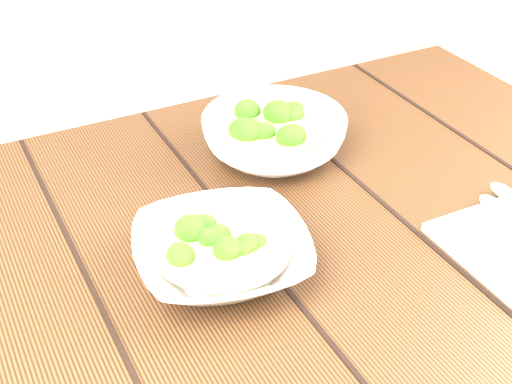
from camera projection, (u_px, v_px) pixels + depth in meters
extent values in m
cube|color=black|center=(265.00, 253.00, 0.91)|extent=(1.20, 0.80, 0.04)
cube|color=black|center=(408.00, 228.00, 1.57)|extent=(0.07, 0.07, 0.71)
imported|color=silver|center=(222.00, 255.00, 0.83)|extent=(0.24, 0.24, 0.05)
cylinder|color=#A27C48|center=(222.00, 244.00, 0.83)|extent=(0.16, 0.16, 0.00)
ellipsoid|color=#3C801C|center=(235.00, 233.00, 0.83)|extent=(0.03, 0.03, 0.03)
ellipsoid|color=#3C801C|center=(216.00, 224.00, 0.85)|extent=(0.03, 0.03, 0.03)
ellipsoid|color=#3C801C|center=(183.00, 234.00, 0.83)|extent=(0.03, 0.03, 0.03)
ellipsoid|color=#3C801C|center=(206.00, 250.00, 0.81)|extent=(0.03, 0.03, 0.03)
ellipsoid|color=#3C801C|center=(229.00, 261.00, 0.79)|extent=(0.03, 0.03, 0.03)
ellipsoid|color=#3C801C|center=(265.00, 248.00, 0.81)|extent=(0.03, 0.03, 0.03)
imported|color=silver|center=(274.00, 137.00, 1.05)|extent=(0.28, 0.28, 0.07)
cylinder|color=#A27C48|center=(274.00, 123.00, 1.04)|extent=(0.17, 0.17, 0.00)
ellipsoid|color=#3C801C|center=(285.00, 114.00, 1.04)|extent=(0.04, 0.04, 0.03)
ellipsoid|color=#3C801C|center=(271.00, 108.00, 1.06)|extent=(0.04, 0.04, 0.03)
ellipsoid|color=#3C801C|center=(246.00, 110.00, 1.05)|extent=(0.04, 0.04, 0.03)
ellipsoid|color=#3C801C|center=(258.00, 122.00, 1.03)|extent=(0.04, 0.04, 0.03)
ellipsoid|color=#3C801C|center=(265.00, 132.00, 1.00)|extent=(0.04, 0.04, 0.03)
ellipsoid|color=#3C801C|center=(295.00, 135.00, 0.99)|extent=(0.04, 0.04, 0.03)
ellipsoid|color=#3C801C|center=(295.00, 120.00, 1.03)|extent=(0.04, 0.04, 0.03)
torus|color=black|center=(214.00, 219.00, 0.91)|extent=(0.13, 0.13, 0.02)
ellipsoid|color=#ADAB99|center=(493.00, 205.00, 0.94)|extent=(0.04, 0.05, 0.01)
ellipsoid|color=#ADAB99|center=(504.00, 192.00, 0.96)|extent=(0.03, 0.05, 0.01)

